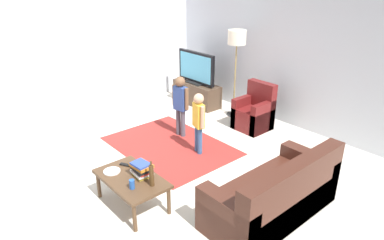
{
  "coord_description": "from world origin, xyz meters",
  "views": [
    {
      "loc": [
        3.85,
        -2.72,
        2.83
      ],
      "look_at": [
        0.0,
        0.6,
        0.65
      ],
      "focal_mm": 32.52,
      "sensor_mm": 36.0,
      "label": 1
    }
  ],
  "objects_px": {
    "couch": "(277,197)",
    "plate": "(112,171)",
    "floor_lamp": "(237,42)",
    "tv_stand": "(197,94)",
    "tv": "(196,68)",
    "book_stack": "(141,169)",
    "tv_remote": "(126,165)",
    "bottle": "(152,175)",
    "coffee_table": "(131,181)",
    "child_near_tv": "(180,101)",
    "soda_can": "(132,184)",
    "child_center": "(199,118)",
    "armchair": "(255,114)"
  },
  "relations": [
    {
      "from": "couch",
      "to": "plate",
      "type": "distance_m",
      "value": 2.12
    },
    {
      "from": "couch",
      "to": "floor_lamp",
      "type": "relative_size",
      "value": 1.01
    },
    {
      "from": "tv_stand",
      "to": "floor_lamp",
      "type": "xyz_separation_m",
      "value": [
        1.01,
        0.15,
        1.3
      ]
    },
    {
      "from": "tv",
      "to": "book_stack",
      "type": "height_order",
      "value": "tv"
    },
    {
      "from": "tv_remote",
      "to": "bottle",
      "type": "bearing_deg",
      "value": -27.79
    },
    {
      "from": "floor_lamp",
      "to": "coffee_table",
      "type": "height_order",
      "value": "floor_lamp"
    },
    {
      "from": "couch",
      "to": "child_near_tv",
      "type": "bearing_deg",
      "value": 167.16
    },
    {
      "from": "couch",
      "to": "coffee_table",
      "type": "xyz_separation_m",
      "value": [
        -1.37,
        -1.21,
        0.08
      ]
    },
    {
      "from": "tv_stand",
      "to": "tv",
      "type": "relative_size",
      "value": 1.09
    },
    {
      "from": "child_near_tv",
      "to": "soda_can",
      "type": "height_order",
      "value": "child_near_tv"
    },
    {
      "from": "couch",
      "to": "soda_can",
      "type": "bearing_deg",
      "value": -130.69
    },
    {
      "from": "bottle",
      "to": "plate",
      "type": "xyz_separation_m",
      "value": [
        -0.6,
        -0.22,
        -0.14
      ]
    },
    {
      "from": "tv_stand",
      "to": "plate",
      "type": "relative_size",
      "value": 5.45
    },
    {
      "from": "soda_can",
      "to": "child_center",
      "type": "bearing_deg",
      "value": 113.16
    },
    {
      "from": "plate",
      "to": "floor_lamp",
      "type": "bearing_deg",
      "value": 106.43
    },
    {
      "from": "book_stack",
      "to": "plate",
      "type": "bearing_deg",
      "value": -144.19
    },
    {
      "from": "armchair",
      "to": "floor_lamp",
      "type": "height_order",
      "value": "floor_lamp"
    },
    {
      "from": "tv",
      "to": "child_near_tv",
      "type": "relative_size",
      "value": 0.97
    },
    {
      "from": "tv",
      "to": "tv_remote",
      "type": "distance_m",
      "value": 3.65
    },
    {
      "from": "couch",
      "to": "book_stack",
      "type": "bearing_deg",
      "value": -140.22
    },
    {
      "from": "couch",
      "to": "tv_remote",
      "type": "distance_m",
      "value": 2.01
    },
    {
      "from": "floor_lamp",
      "to": "tv_remote",
      "type": "distance_m",
      "value": 3.52
    },
    {
      "from": "armchair",
      "to": "child_near_tv",
      "type": "height_order",
      "value": "child_near_tv"
    },
    {
      "from": "tv_stand",
      "to": "tv_remote",
      "type": "distance_m",
      "value": 3.64
    },
    {
      "from": "child_near_tv",
      "to": "soda_can",
      "type": "relative_size",
      "value": 9.44
    },
    {
      "from": "child_near_tv",
      "to": "plate",
      "type": "distance_m",
      "value": 2.16
    },
    {
      "from": "tv",
      "to": "armchair",
      "type": "height_order",
      "value": "tv"
    },
    {
      "from": "plate",
      "to": "book_stack",
      "type": "bearing_deg",
      "value": 35.81
    },
    {
      "from": "armchair",
      "to": "bottle",
      "type": "relative_size",
      "value": 2.67
    },
    {
      "from": "child_center",
      "to": "couch",
      "type": "bearing_deg",
      "value": -11.89
    },
    {
      "from": "floor_lamp",
      "to": "child_center",
      "type": "xyz_separation_m",
      "value": [
        0.77,
        -1.68,
        -0.91
      ]
    },
    {
      "from": "armchair",
      "to": "soda_can",
      "type": "distance_m",
      "value": 3.32
    },
    {
      "from": "tv_remote",
      "to": "tv",
      "type": "bearing_deg",
      "value": 95.71
    },
    {
      "from": "coffee_table",
      "to": "armchair",
      "type": "bearing_deg",
      "value": 100.15
    },
    {
      "from": "floor_lamp",
      "to": "armchair",
      "type": "bearing_deg",
      "value": -14.66
    },
    {
      "from": "armchair",
      "to": "soda_can",
      "type": "relative_size",
      "value": 7.5
    },
    {
      "from": "floor_lamp",
      "to": "plate",
      "type": "xyz_separation_m",
      "value": [
        1.01,
        -3.41,
        -1.12
      ]
    },
    {
      "from": "tv",
      "to": "tv_remote",
      "type": "bearing_deg",
      "value": -56.5
    },
    {
      "from": "tv",
      "to": "tv_remote",
      "type": "xyz_separation_m",
      "value": [
        2.0,
        -3.02,
        -0.42
      ]
    },
    {
      "from": "bottle",
      "to": "tv_remote",
      "type": "relative_size",
      "value": 1.98
    },
    {
      "from": "soda_can",
      "to": "floor_lamp",
      "type": "bearing_deg",
      "value": 113.82
    },
    {
      "from": "coffee_table",
      "to": "book_stack",
      "type": "xyz_separation_m",
      "value": [
        0.06,
        0.12,
        0.15
      ]
    },
    {
      "from": "floor_lamp",
      "to": "tv",
      "type": "bearing_deg",
      "value": -170.32
    },
    {
      "from": "tv",
      "to": "bottle",
      "type": "height_order",
      "value": "tv"
    },
    {
      "from": "tv_stand",
      "to": "tv",
      "type": "xyz_separation_m",
      "value": [
        0.0,
        -0.02,
        0.6
      ]
    },
    {
      "from": "floor_lamp",
      "to": "plate",
      "type": "height_order",
      "value": "floor_lamp"
    },
    {
      "from": "tv_stand",
      "to": "floor_lamp",
      "type": "distance_m",
      "value": 1.66
    },
    {
      "from": "soda_can",
      "to": "child_near_tv",
      "type": "bearing_deg",
      "value": 127.04
    },
    {
      "from": "bottle",
      "to": "tv_remote",
      "type": "bearing_deg",
      "value": -180.0
    },
    {
      "from": "armchair",
      "to": "tv_remote",
      "type": "distance_m",
      "value": 3.02
    }
  ]
}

